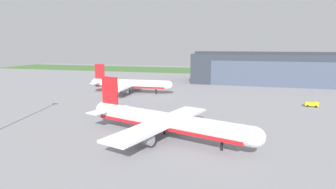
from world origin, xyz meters
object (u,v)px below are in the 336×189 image
object	(u,v)px
maintenance_hangar	(278,68)
pushback_tractor	(312,104)
airliner_near_left	(165,122)
airliner_far_right	(131,84)

from	to	relation	value
maintenance_hangar	pushback_tractor	size ratio (longest dim) A/B	21.31
pushback_tractor	airliner_near_left	bearing A→B (deg)	-132.28
maintenance_hangar	airliner_near_left	bearing A→B (deg)	-108.82
maintenance_hangar	airliner_far_right	xyz separation A→B (m)	(-71.20, -55.14, -4.63)
airliner_far_right	maintenance_hangar	bearing A→B (deg)	37.76
maintenance_hangar	airliner_far_right	bearing A→B (deg)	-142.24
airliner_near_left	pushback_tractor	distance (m)	63.75
airliner_far_right	airliner_near_left	distance (m)	65.40
maintenance_hangar	airliner_near_left	world-z (taller)	maintenance_hangar
airliner_far_right	pushback_tractor	xyz separation A→B (m)	(76.04, -9.23, -3.13)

